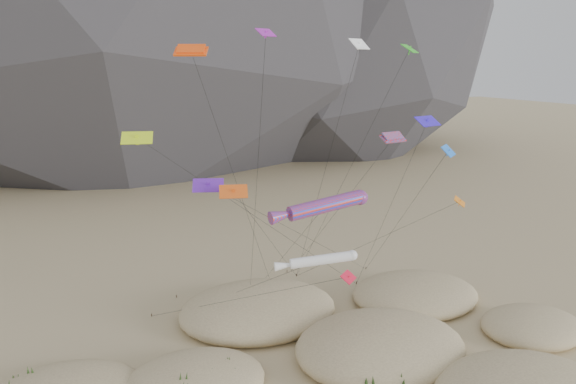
{
  "coord_description": "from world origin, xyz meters",
  "views": [
    {
      "loc": [
        -20.64,
        -29.05,
        24.17
      ],
      "look_at": [
        -1.11,
        12.0,
        13.31
      ],
      "focal_mm": 35.0,
      "sensor_mm": 36.0,
      "label": 1
    }
  ],
  "objects": [
    {
      "name": "delta_kites",
      "position": [
        2.58,
        11.47,
        17.22
      ],
      "size": [
        31.38,
        18.51,
        26.3
      ],
      "color": "green",
      "rests_on": "ground"
    },
    {
      "name": "kite_stakes",
      "position": [
        1.69,
        22.98,
        0.15
      ],
      "size": [
        25.56,
        6.49,
        0.3
      ],
      "color": "#3F2D1E",
      "rests_on": "ground"
    },
    {
      "name": "multi_parafoil",
      "position": [
        7.83,
        10.19,
        17.4
      ],
      "size": [
        3.07,
        16.89,
        18.07
      ],
      "color": "#FF221A",
      "rests_on": "ground"
    },
    {
      "name": "dunes",
      "position": [
        -0.61,
        4.37,
        0.72
      ],
      "size": [
        49.99,
        38.75,
        3.84
      ],
      "color": "#CCB789",
      "rests_on": "ground"
    },
    {
      "name": "rainbow_tube_kite",
      "position": [
        1.42,
        10.58,
        12.16
      ],
      "size": [
        9.29,
        15.71,
        13.19
      ],
      "color": "red",
      "rests_on": "ground"
    },
    {
      "name": "orange_parafoil",
      "position": [
        -8.21,
        14.23,
        24.45
      ],
      "size": [
        12.44,
        11.68,
        25.25
      ],
      "color": "#EE440C",
      "rests_on": "ground"
    },
    {
      "name": "dune_grass",
      "position": [
        -0.61,
        3.53,
        0.85
      ],
      "size": [
        42.71,
        27.4,
        1.52
      ],
      "color": "black",
      "rests_on": "ground"
    },
    {
      "name": "white_tube_kite",
      "position": [
        -1.23,
        6.43,
        9.16
      ],
      "size": [
        6.44,
        16.96,
        9.81
      ],
      "color": "silver",
      "rests_on": "ground"
    }
  ]
}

